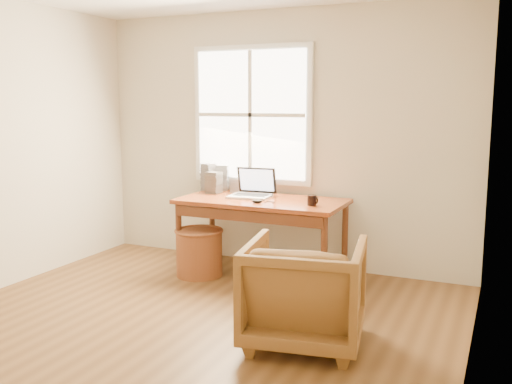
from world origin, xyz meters
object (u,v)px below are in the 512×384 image
armchair (305,292)px  coffee_mug (312,200)px  desk (262,201)px  cd_stack_a (222,178)px  wicker_stool (199,253)px  laptop (250,182)px

armchair → coffee_mug: 1.38m
desk → cd_stack_a: size_ratio=5.92×
coffee_mug → wicker_stool: bearing=-148.9°
armchair → laptop: 1.85m
desk → armchair: desk is taller
desk → wicker_stool: bearing=-152.0°
armchair → coffee_mug: coffee_mug is taller
desk → cd_stack_a: cd_stack_a is taller
coffee_mug → desk: bearing=-169.9°
desk → wicker_stool: 0.80m
cd_stack_a → desk: bearing=-29.7°
desk → laptop: laptop is taller
desk → armchair: 1.69m
wicker_stool → cd_stack_a: size_ratio=1.65×
coffee_mug → laptop: bearing=-170.1°
desk → cd_stack_a: (-0.62, 0.35, 0.16)m
armchair → wicker_stool: (-1.46, 1.08, -0.15)m
laptop → coffee_mug: bearing=-17.0°
desk → coffee_mug: size_ratio=16.87×
armchair → wicker_stool: 1.83m
armchair → cd_stack_a: bearing=-57.9°
wicker_stool → laptop: bearing=39.3°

